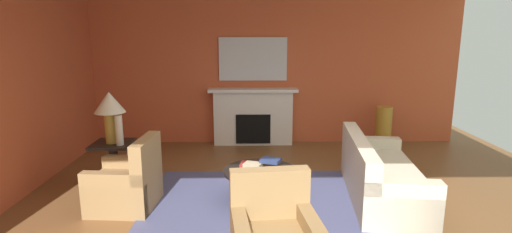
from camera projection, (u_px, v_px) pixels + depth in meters
The scene contains 16 objects.
ground_plane at pixel (280, 208), 5.25m from camera, with size 9.29×9.29×0.00m, color brown.
wall_fireplace at pixel (269, 69), 8.12m from camera, with size 7.75×0.12×3.09m, color #C65633.
wall_window at pixel (2, 90), 5.17m from camera, with size 0.12×7.03×3.09m, color #C65633.
area_rug at pixel (260, 200), 5.46m from camera, with size 3.10×2.32×0.01m, color #4C517A.
fireplace at pixel (253, 118), 8.12m from camera, with size 1.80×0.35×1.16m.
mantel_mirror at pixel (253, 59), 7.99m from camera, with size 1.37×0.04×0.87m, color silver.
sofa at pixel (380, 178), 5.51m from camera, with size 1.12×2.18×0.85m.
armchair_near_window at pixel (127, 185), 5.22m from camera, with size 0.85×0.85×0.95m.
coffee_table at pixel (260, 178), 5.40m from camera, with size 1.00×1.00×0.45m.
side_table at pixel (114, 162), 5.85m from camera, with size 0.56×0.56×0.70m.
table_lamp at pixel (110, 107), 5.67m from camera, with size 0.44×0.44×0.75m.
vase_on_side_table at pixel (119, 130), 5.62m from camera, with size 0.11×0.11×0.43m, color beige.
vase_tall_corner at pixel (383, 127), 7.89m from camera, with size 0.31×0.31×0.84m, color #B7892D.
book_red_cover at pixel (249, 165), 5.50m from camera, with size 0.23×0.20×0.05m, color maroon.
book_art_folio at pixel (253, 165), 5.34m from camera, with size 0.23×0.17×0.05m, color tan.
book_small_novel at pixel (270, 160), 5.37m from camera, with size 0.26×0.20×0.05m, color navy.
Camera 1 is at (-0.38, -4.87, 2.29)m, focal length 27.81 mm.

